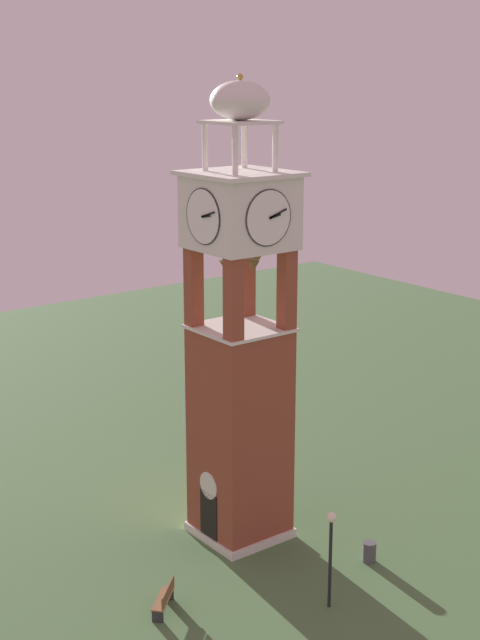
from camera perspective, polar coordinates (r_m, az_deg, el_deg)
The scene contains 6 objects.
ground at distance 38.67m, azimuth 0.00°, elevation -13.01°, with size 80.00×80.00×0.00m, color #476B3D.
clock_tower at distance 35.77m, azimuth -0.00°, elevation -2.42°, with size 3.69×3.69×18.15m.
park_bench at distance 33.66m, azimuth -4.67°, elevation -16.74°, with size 1.40×1.48×0.95m.
lamp_post at distance 32.89m, azimuth 5.62°, elevation -13.44°, with size 0.36×0.36×3.63m.
trash_bin at distance 36.83m, azimuth 7.98°, elevation -13.99°, with size 0.52×0.52×0.80m, color #4C4C51.
shrub_near_entry at distance 40.66m, azimuth -1.51°, elevation -10.88°, with size 0.82×0.82×0.84m, color #28562D.
Camera 1 is at (27.09, -20.75, 18.18)m, focal length 51.85 mm.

